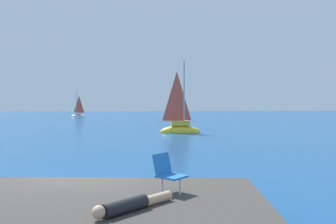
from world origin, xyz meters
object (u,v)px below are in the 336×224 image
sailboat_near (180,128)px  person_sunbather (131,205)px  sailboat_far (78,115)px  beach_chair (167,171)px

sailboat_near → person_sunbather: (-2.16, -23.50, 0.53)m
sailboat_far → beach_chair: 52.43m
sailboat_far → beach_chair: (13.37, -50.69, 0.97)m
person_sunbather → beach_chair: beach_chair is taller
sailboat_far → beach_chair: size_ratio=5.55×
sailboat_near → sailboat_far: sailboat_near is taller
beach_chair → sailboat_near: bearing=126.7°
sailboat_near → sailboat_far: bearing=113.1°
sailboat_far → person_sunbather: sailboat_far is taller
sailboat_near → beach_chair: 22.31m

